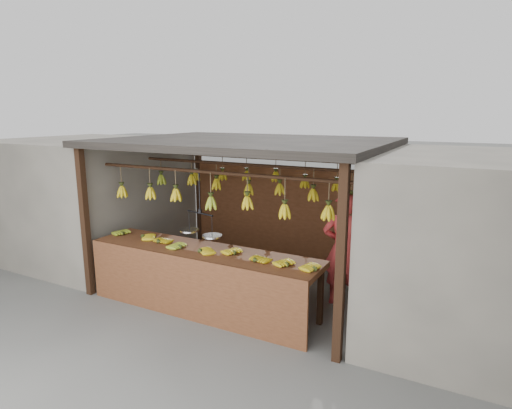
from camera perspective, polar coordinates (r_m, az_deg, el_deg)
The scene contains 9 objects.
ground at distance 7.27m, azimuth -1.12°, elevation -10.52°, with size 80.00×80.00×0.00m, color #5B5B57.
stall at distance 7.04m, azimuth 0.11°, elevation 5.39°, with size 4.30×3.30×2.40m.
neighbor_left at distance 9.17m, azimuth -21.27°, elevation 0.94°, with size 3.00×3.00×2.30m, color slate.
neighbor_right at distance 6.10m, azimuth 30.07°, elevation -5.22°, with size 3.00×3.00×2.30m, color slate.
counter at distance 6.09m, azimuth -7.72°, elevation -8.03°, with size 3.59×0.80×0.96m.
hanging_bananas at distance 6.81m, azimuth -1.17°, elevation 2.15°, with size 3.65×2.25×0.39m.
balance_scale at distance 6.20m, azimuth -7.41°, elevation -3.39°, with size 0.74×0.37×0.91m.
vendor at distance 6.41m, azimuth 11.59°, elevation -5.86°, with size 0.62×0.41×1.69m, color #BF3333.
bag_bundles at distance 7.55m, azimuth 17.00°, elevation -2.17°, with size 0.08×0.26×1.14m.
Camera 1 is at (3.25, -5.87, 2.80)m, focal length 30.00 mm.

